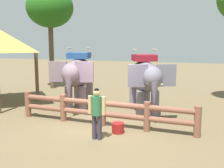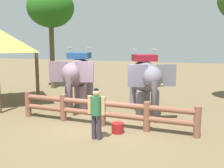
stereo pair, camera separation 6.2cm
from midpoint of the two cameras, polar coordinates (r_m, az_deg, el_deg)
name	(u,v)px [view 1 (the left image)]	position (r m, az deg, el deg)	size (l,w,h in m)	color
ground_plane	(102,126)	(10.40, -2.24, -8.68)	(60.00, 60.00, 0.00)	brown
log_fence	(103,110)	(10.29, -2.12, -5.35)	(6.99, 0.70, 1.05)	brown
elephant_near_left	(78,75)	(12.79, -7.12, 1.94)	(1.99, 3.36, 2.83)	slate
elephant_center	(145,78)	(11.75, 6.66, 1.19)	(2.47, 3.30, 2.79)	slate
tourist_woman_in_black	(97,110)	(8.84, -3.36, -5.37)	(0.59, 0.33, 1.68)	#352E3B
tree_back_center	(50,8)	(18.62, -12.78, 14.96)	(2.97, 2.97, 6.45)	brown
feed_bucket	(118,128)	(9.63, 1.04, -9.03)	(0.42, 0.42, 0.35)	maroon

